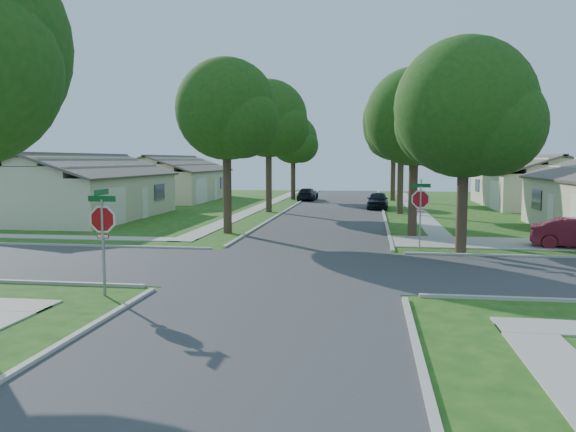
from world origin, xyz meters
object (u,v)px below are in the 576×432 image
(car_curb_west, at_px, (307,194))
(tree_e_mid, at_px, (402,124))
(stop_sign_ne, at_px, (421,202))
(tree_w_near, at_px, (228,114))
(tree_ne_corner, at_px, (466,114))
(house_nw_far, at_px, (173,184))
(house_nw_near, at_px, (82,195))
(tree_w_mid, at_px, (269,122))
(tree_w_far, at_px, (294,142))
(house_ne_far, at_px, (536,188))
(car_curb_east, at_px, (378,200))
(tree_e_near, at_px, (416,122))
(tree_e_far, at_px, (394,136))
(stop_sign_sw, at_px, (103,224))

(car_curb_west, bearing_deg, tree_e_mid, 126.00)
(stop_sign_ne, xyz_separation_m, car_curb_west, (-7.90, 28.28, -1.45))
(tree_e_mid, height_order, tree_w_near, tree_e_mid)
(tree_ne_corner, xyz_separation_m, house_nw_far, (-22.35, 27.79, -4.08))
(tree_e_mid, xyz_separation_m, house_nw_near, (-20.75, -6.01, -4.74))
(tree_ne_corner, relative_size, house_nw_near, 0.64)
(house_nw_far, bearing_deg, tree_w_mid, -44.07)
(tree_w_far, bearing_deg, house_nw_far, -169.95)
(house_ne_far, relative_size, car_curb_east, 3.48)
(house_nw_far, relative_size, car_curb_east, 3.48)
(tree_e_near, xyz_separation_m, tree_e_mid, (0.01, 12.00, 0.61))
(tree_w_far, xyz_separation_m, tree_ne_corner, (11.01, -29.80, 0.09))
(stop_sign_ne, xyz_separation_m, tree_w_near, (-9.34, 4.31, 4.08))
(tree_w_near, height_order, car_curb_east, tree_w_near)
(tree_e_near, height_order, tree_w_far, tree_e_near)
(tree_w_near, height_order, tree_ne_corner, tree_w_near)
(tree_e_far, relative_size, car_curb_east, 2.23)
(house_nw_near, bearing_deg, house_ne_far, 23.64)
(tree_w_mid, height_order, house_nw_near, tree_w_mid)
(tree_e_near, distance_m, tree_w_mid, 15.26)
(tree_ne_corner, bearing_deg, tree_e_far, 93.09)
(tree_e_far, bearing_deg, car_curb_east, -99.52)
(stop_sign_sw, distance_m, tree_w_near, 14.30)
(tree_e_mid, bearing_deg, car_curb_west, 123.60)
(tree_w_far, bearing_deg, tree_w_mid, -89.95)
(car_curb_west, bearing_deg, house_nw_near, 56.98)
(house_nw_far, bearing_deg, stop_sign_ne, -52.84)
(tree_w_near, bearing_deg, stop_sign_sw, -90.23)
(tree_w_near, height_order, house_ne_far, tree_w_near)
(tree_e_far, relative_size, house_nw_near, 0.64)
(tree_w_near, relative_size, tree_ne_corner, 1.04)
(tree_e_near, bearing_deg, stop_sign_sw, -124.59)
(tree_e_mid, distance_m, house_nw_near, 22.12)
(house_nw_near, bearing_deg, tree_w_far, 59.18)
(tree_e_far, bearing_deg, stop_sign_ne, -90.10)
(tree_ne_corner, xyz_separation_m, house_nw_near, (-22.35, 10.79, -4.08))
(tree_e_near, bearing_deg, tree_ne_corner, -71.47)
(car_curb_east, bearing_deg, house_ne_far, 21.02)
(stop_sign_sw, height_order, tree_e_far, tree_e_far)
(tree_w_near, bearing_deg, tree_w_far, 90.01)
(stop_sign_ne, relative_size, car_curb_west, 0.75)
(tree_e_near, distance_m, car_curb_west, 25.76)
(tree_w_mid, bearing_deg, car_curb_east, 25.50)
(stop_sign_ne, bearing_deg, tree_w_near, 155.26)
(tree_e_near, distance_m, tree_ne_corner, 5.06)
(stop_sign_sw, height_order, house_ne_far, house_ne_far)
(tree_e_near, height_order, tree_e_far, tree_e_far)
(stop_sign_sw, relative_size, tree_w_near, 0.33)
(house_ne_far, height_order, house_nw_near, same)
(house_ne_far, height_order, car_curb_west, house_ne_far)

